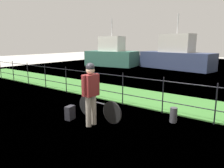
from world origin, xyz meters
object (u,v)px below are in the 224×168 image
moored_boat_mid (176,56)px  moored_boat_far (112,55)px  wooden_crate (89,91)px  terrier_dog (90,84)px  backpack_on_paving (70,113)px  bicycle_main (98,108)px  cyclist_person (91,89)px  mooring_bollard (173,115)px

moored_boat_mid → moored_boat_far: (-5.62, -1.33, -0.04)m
wooden_crate → moored_boat_far: (-7.81, 11.28, 0.23)m
terrier_dog → backpack_on_paving: terrier_dog is taller
moored_boat_mid → bicycle_main: bearing=-78.6°
wooden_crate → cyclist_person: bearing=-43.7°
mooring_bollard → wooden_crate: bearing=-154.1°
backpack_on_paving → bicycle_main: bearing=-62.0°
moored_boat_far → terrier_dog: bearing=-55.2°
mooring_bollard → terrier_dog: bearing=-153.8°
cyclist_person → mooring_bollard: size_ratio=3.97×
backpack_on_paving → mooring_bollard: 2.92m
cyclist_person → backpack_on_paving: cyclist_person is taller
bicycle_main → backpack_on_paving: size_ratio=4.08×
cyclist_person → backpack_on_paving: bearing=-176.0°
bicycle_main → moored_boat_mid: bearing=101.4°
terrier_dog → bicycle_main: bearing=-3.3°
terrier_dog → backpack_on_paving: bearing=-119.6°
wooden_crate → backpack_on_paving: size_ratio=0.81×
cyclist_person → moored_boat_far: bearing=125.2°
bicycle_main → cyclist_person: (0.14, -0.46, 0.67)m
mooring_bollard → backpack_on_paving: bearing=-147.0°
bicycle_main → backpack_on_paving: bicycle_main is taller
terrier_dog → backpack_on_paving: size_ratio=0.80×
moored_boat_mid → mooring_bollard: bearing=-69.3°
cyclist_person → moored_boat_far: (-8.31, 11.76, -0.00)m
bicycle_main → wooden_crate: 0.56m
wooden_crate → terrier_dog: (0.02, -0.00, 0.22)m
moored_boat_mid → wooden_crate: bearing=-80.2°
mooring_bollard → moored_boat_mid: moored_boat_mid is taller
moored_boat_mid → moored_boat_far: 5.78m
cyclist_person → moored_boat_mid: (-2.69, 13.09, 0.03)m
wooden_crate → mooring_bollard: bearing=25.9°
mooring_bollard → bicycle_main: bearing=-149.3°
moored_boat_far → cyclist_person: bearing=-54.8°
terrier_dog → mooring_bollard: size_ratio=0.75×
moored_boat_far → backpack_on_paving: bearing=-57.5°
mooring_bollard → moored_boat_mid: 12.38m
bicycle_main → terrier_dog: bearing=176.7°
terrier_dog → mooring_bollard: (2.15, 1.06, -0.77)m
terrier_dog → mooring_bollard: terrier_dog is taller
backpack_on_paving → moored_boat_mid: size_ratio=0.06×
wooden_crate → moored_boat_mid: (-2.19, 12.61, 0.27)m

